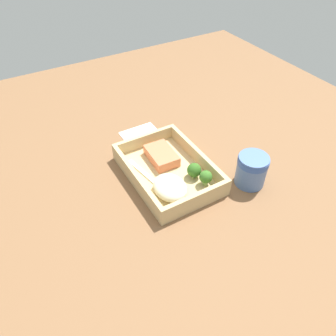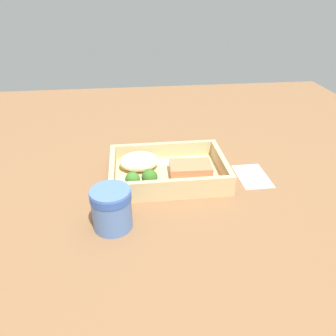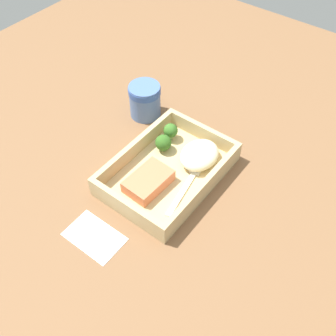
% 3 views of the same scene
% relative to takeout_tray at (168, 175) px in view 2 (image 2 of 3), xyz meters
% --- Properties ---
extents(ground_plane, '(1.60, 1.60, 0.02)m').
position_rel_takeout_tray_xyz_m(ground_plane, '(0.00, 0.00, -0.02)').
color(ground_plane, brown).
extents(takeout_tray, '(0.28, 0.20, 0.01)m').
position_rel_takeout_tray_xyz_m(takeout_tray, '(0.00, 0.00, 0.00)').
color(takeout_tray, tan).
rests_on(takeout_tray, ground_plane).
extents(tray_rim, '(0.28, 0.20, 0.04)m').
position_rel_takeout_tray_xyz_m(tray_rim, '(0.00, 0.00, 0.03)').
color(tray_rim, tan).
rests_on(tray_rim, takeout_tray).
extents(salmon_fillet, '(0.10, 0.07, 0.03)m').
position_rel_takeout_tray_xyz_m(salmon_fillet, '(-0.05, 0.01, 0.02)').
color(salmon_fillet, '#E0774E').
rests_on(salmon_fillet, takeout_tray).
extents(mashed_potatoes, '(0.10, 0.08, 0.04)m').
position_rel_takeout_tray_xyz_m(mashed_potatoes, '(0.07, -0.03, 0.03)').
color(mashed_potatoes, beige).
rests_on(mashed_potatoes, takeout_tray).
extents(broccoli_floret_1, '(0.03, 0.03, 0.04)m').
position_rel_takeout_tray_xyz_m(broccoli_floret_1, '(0.09, 0.06, 0.03)').
color(broccoli_floret_1, '#82A15B').
rests_on(broccoli_floret_1, takeout_tray).
extents(broccoli_floret_2, '(0.04, 0.04, 0.04)m').
position_rel_takeout_tray_xyz_m(broccoli_floret_2, '(0.05, 0.05, 0.03)').
color(broccoli_floret_2, '#7DA660').
rests_on(broccoli_floret_2, takeout_tray).
extents(fork, '(0.16, 0.04, 0.00)m').
position_rel_takeout_tray_xyz_m(fork, '(-0.00, -0.05, 0.01)').
color(fork, white).
rests_on(fork, takeout_tray).
extents(paper_cup, '(0.08, 0.08, 0.09)m').
position_rel_takeout_tray_xyz_m(paper_cup, '(0.13, 0.17, 0.04)').
color(paper_cup, '#4F71AE').
rests_on(paper_cup, ground_plane).
extents(receipt_slip, '(0.07, 0.11, 0.00)m').
position_rel_takeout_tray_xyz_m(receipt_slip, '(-0.21, 0.02, -0.00)').
color(receipt_slip, white).
rests_on(receipt_slip, ground_plane).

